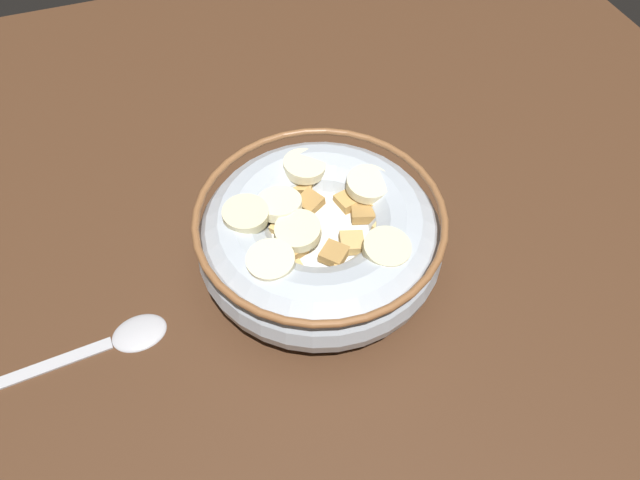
# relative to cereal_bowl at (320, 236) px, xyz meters

# --- Properties ---
(ground_plane) EXTENTS (0.96, 0.96, 0.02)m
(ground_plane) POSITION_rel_cereal_bowl_xyz_m (0.00, 0.00, -0.05)
(ground_plane) COLOR #472B19
(cereal_bowl) EXTENTS (0.20, 0.20, 0.07)m
(cereal_bowl) POSITION_rel_cereal_bowl_xyz_m (0.00, 0.00, 0.00)
(cereal_bowl) COLOR #B2BCC6
(cereal_bowl) RESTS_ON ground_plane
(spoon) EXTENTS (0.04, 0.15, 0.01)m
(spoon) POSITION_rel_cereal_bowl_xyz_m (0.02, -0.18, -0.03)
(spoon) COLOR #B7B7BC
(spoon) RESTS_ON ground_plane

